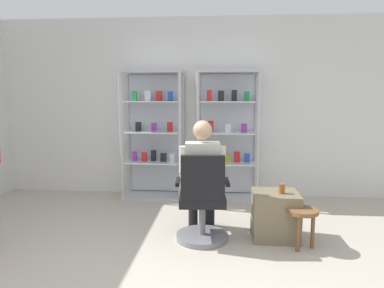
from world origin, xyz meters
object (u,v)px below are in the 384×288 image
at_px(display_cabinet_right, 227,135).
at_px(wooden_stool, 302,217).
at_px(display_cabinet_left, 154,134).
at_px(office_chair, 202,206).
at_px(tea_glass, 282,189).
at_px(storage_crate, 275,215).
at_px(seated_shopkeeper, 202,173).

height_order(display_cabinet_right, wooden_stool, display_cabinet_right).
relative_size(display_cabinet_left, office_chair, 1.98).
relative_size(display_cabinet_right, tea_glass, 18.05).
bearing_deg(storage_crate, wooden_stool, -45.75).
bearing_deg(display_cabinet_left, display_cabinet_right, -0.03).
distance_m(storage_crate, tea_glass, 0.31).
bearing_deg(seated_shopkeeper, display_cabinet_right, 79.05).
distance_m(display_cabinet_right, wooden_stool, 1.98).
height_order(storage_crate, wooden_stool, storage_crate).
bearing_deg(tea_glass, office_chair, -171.06).
relative_size(display_cabinet_left, display_cabinet_right, 1.00).
bearing_deg(storage_crate, tea_glass, -33.78).
bearing_deg(seated_shopkeeper, office_chair, -85.61).
relative_size(office_chair, tea_glass, 9.12).
distance_m(display_cabinet_left, seated_shopkeeper, 1.71).
height_order(seated_shopkeeper, wooden_stool, seated_shopkeeper).
distance_m(display_cabinet_right, tea_glass, 1.67).
xyz_separation_m(office_chair, storage_crate, (0.78, 0.17, -0.14)).
bearing_deg(display_cabinet_left, wooden_stool, -43.05).
bearing_deg(storage_crate, display_cabinet_right, 108.94).
height_order(office_chair, tea_glass, office_chair).
bearing_deg(office_chair, wooden_stool, -4.04).
bearing_deg(display_cabinet_right, wooden_stool, -66.67).
bearing_deg(storage_crate, display_cabinet_left, 137.37).
xyz_separation_m(seated_shopkeeper, tea_glass, (0.85, -0.03, -0.15)).
distance_m(display_cabinet_left, office_chair, 1.93).
distance_m(tea_glass, wooden_stool, 0.36).
xyz_separation_m(office_chair, seated_shopkeeper, (-0.01, 0.16, 0.32)).
bearing_deg(tea_glass, storage_crate, 146.22).
distance_m(display_cabinet_left, display_cabinet_right, 1.10).
relative_size(display_cabinet_left, storage_crate, 3.73).
height_order(display_cabinet_left, display_cabinet_right, same).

